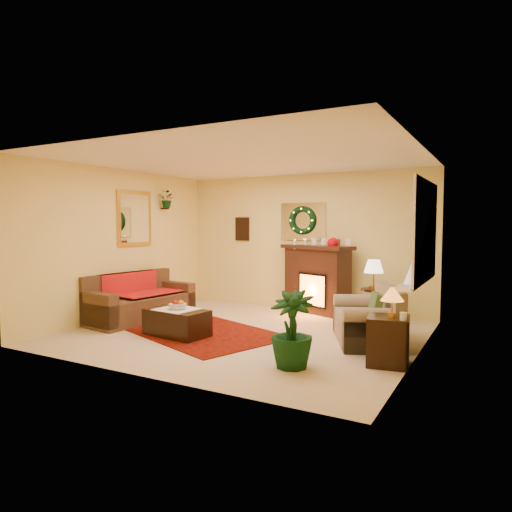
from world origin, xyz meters
The scene contains 31 objects.
floor centered at (0.00, 0.00, 0.00)m, with size 5.00×5.00×0.00m, color beige.
ceiling centered at (0.00, 0.00, 2.60)m, with size 5.00×5.00×0.00m, color white.
wall_back centered at (0.00, 2.25, 1.30)m, with size 5.00×5.00×0.00m, color #EFD88C.
wall_front centered at (0.00, -2.25, 1.30)m, with size 5.00×5.00×0.00m, color #EFD88C.
wall_left centered at (-2.50, 0.00, 1.30)m, with size 4.50×4.50×0.00m, color #EFD88C.
wall_right centered at (2.50, 0.00, 1.30)m, with size 4.50×4.50×0.00m, color #EFD88C.
area_rug centered at (-0.49, -0.32, 0.01)m, with size 2.20×1.65×0.01m, color #57080F.
sofa centered at (-2.04, -0.06, 0.43)m, with size 0.83×1.88×0.81m, color #442015.
red_throw centered at (-2.06, 0.12, 0.46)m, with size 0.72×1.17×0.02m, color #BE4621.
fireplace centered at (0.37, 2.04, 0.55)m, with size 1.30×0.41×1.19m, color black.
poinsettia centered at (0.69, 1.99, 1.30)m, with size 0.21×0.21×0.21m, color #D6000A.
mantel_candle_a centered at (-0.06, 2.00, 1.26)m, with size 0.05×0.05×0.16m, color #F0EDC8.
mantel_candle_b centered at (0.13, 2.05, 1.26)m, with size 0.06×0.06×0.19m, color white.
mantel_mirror centered at (0.00, 2.23, 1.70)m, with size 0.92×0.02×0.72m, color white.
wreath centered at (0.00, 2.19, 1.72)m, with size 0.55×0.55×0.11m, color #194719.
wall_art centered at (-1.35, 2.23, 1.55)m, with size 0.32×0.03×0.48m, color #381E11.
gold_mirror centered at (-2.48, 0.30, 1.75)m, with size 0.03×0.84×1.00m, color gold.
hanging_plant centered at (-2.34, 1.05, 1.97)m, with size 0.33×0.28×0.36m, color #194719.
loveseat centered at (1.75, 0.37, 0.42)m, with size 0.78×1.35×0.78m, color #B6A78F.
window_frame centered at (2.48, 0.55, 1.55)m, with size 0.03×1.86×1.36m, color white.
window_glass centered at (2.47, 0.55, 1.55)m, with size 0.02×1.70×1.22m, color black.
window_sill centered at (2.38, 0.55, 0.87)m, with size 0.22×1.86×0.04m, color white.
mini_tree centered at (2.40, 0.12, 1.04)m, with size 0.20×0.20×0.30m, color white.
sill_plant centered at (2.42, 1.24, 1.08)m, with size 0.28×0.23×0.51m, color black.
side_table_round centered at (1.55, 1.63, 0.33)m, with size 0.45×0.45×0.58m, color #44280E.
lamp_cream centered at (1.53, 1.62, 0.88)m, with size 0.32×0.32×0.49m, color #FBDEB7.
end_table_square centered at (2.26, -0.56, 0.27)m, with size 0.47×0.47×0.57m, color #522C20.
lamp_tiffany centered at (2.30, -0.58, 0.74)m, with size 0.27×0.27×0.39m, color orange.
coffee_table centered at (-0.79, -0.65, 0.21)m, with size 0.94×0.52×0.40m, color #372413.
fruit_bowl centered at (-0.77, -0.65, 0.45)m, with size 0.27×0.27×0.06m, color silver.
floor_palm centered at (1.31, -1.19, 0.45)m, with size 1.50×1.50×2.67m, color black.
Camera 1 is at (3.42, -5.90, 1.65)m, focal length 32.00 mm.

